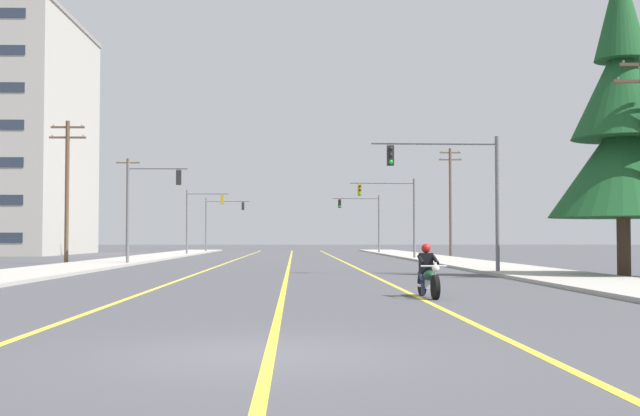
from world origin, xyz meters
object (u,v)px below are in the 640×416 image
object	(u,v)px
utility_pole_right_far	(450,198)
traffic_signal_near_left	(145,199)
traffic_signal_far_left	(219,217)
traffic_signal_near_right	(460,181)
traffic_signal_mid_left	(199,213)
traffic_signal_far_right	(366,215)
motorcycle_with_rider	(428,276)
utility_pole_left_near	(67,186)
conifer_tree_right_verge_near	(622,130)
traffic_signal_mid_right	(396,206)
utility_pole_left_far	(128,205)

from	to	relation	value
utility_pole_right_far	traffic_signal_near_left	bearing A→B (deg)	-133.64
traffic_signal_far_left	traffic_signal_near_right	bearing A→B (deg)	-74.12
traffic_signal_mid_left	traffic_signal_far_right	distance (m)	18.67
traffic_signal_near_right	traffic_signal_far_left	distance (m)	58.75
traffic_signal_mid_left	traffic_signal_far_left	world-z (taller)	same
motorcycle_with_rider	traffic_signal_near_left	bearing A→B (deg)	115.00
traffic_signal_near_right	utility_pole_right_far	xyz separation A→B (m)	(6.91, 37.87, 1.15)
traffic_signal_near_left	traffic_signal_mid_left	bearing A→B (deg)	90.05
traffic_signal_near_left	utility_pole_left_near	world-z (taller)	utility_pole_left_near
traffic_signal_near_right	traffic_signal_far_right	bearing A→B (deg)	89.88
traffic_signal_near_left	conifer_tree_right_verge_near	distance (m)	28.10
traffic_signal_near_right	conifer_tree_right_verge_near	xyz separation A→B (m)	(5.98, -3.41, 1.90)
traffic_signal_mid_left	utility_pole_right_far	xyz separation A→B (m)	(23.43, -3.23, 1.26)
traffic_signal_mid_left	utility_pole_left_near	bearing A→B (deg)	-101.36
motorcycle_with_rider	traffic_signal_far_left	distance (m)	71.62
motorcycle_with_rider	traffic_signal_mid_right	world-z (taller)	traffic_signal_mid_right
utility_pole_left_near	utility_pole_right_far	size ratio (longest dim) A/B	0.91
motorcycle_with_rider	traffic_signal_mid_left	size ratio (longest dim) A/B	0.35
motorcycle_with_rider	traffic_signal_far_left	xyz separation A→B (m)	(-12.29, 70.47, 3.52)
traffic_signal_near_right	traffic_signal_near_left	distance (m)	21.21
motorcycle_with_rider	traffic_signal_far_right	world-z (taller)	traffic_signal_far_right
utility_pole_left_far	conifer_tree_right_verge_near	size ratio (longest dim) A/B	0.68
traffic_signal_far_left	conifer_tree_right_verge_near	bearing A→B (deg)	-69.79
traffic_signal_mid_right	traffic_signal_near_left	bearing A→B (deg)	-143.44
utility_pole_left_far	conifer_tree_right_verge_near	world-z (taller)	conifer_tree_right_verge_near
utility_pole_left_near	utility_pole_right_far	world-z (taller)	utility_pole_right_far
utility_pole_left_near	utility_pole_left_far	size ratio (longest dim) A/B	1.00
traffic_signal_mid_right	conifer_tree_right_verge_near	xyz separation A→B (m)	(5.64, -29.22, 1.94)
traffic_signal_near_left	traffic_signal_far_right	world-z (taller)	same
traffic_signal_far_right	traffic_signal_far_left	bearing A→B (deg)	156.82
traffic_signal_far_right	utility_pole_right_far	bearing A→B (deg)	-59.87
utility_pole_right_far	traffic_signal_near_right	bearing A→B (deg)	-100.33
traffic_signal_far_right	utility_pole_left_near	bearing A→B (deg)	-122.45
traffic_signal_far_right	conifer_tree_right_verge_near	world-z (taller)	conifer_tree_right_verge_near
traffic_signal_near_left	traffic_signal_far_left	distance (m)	43.19
motorcycle_with_rider	utility_pole_left_far	xyz separation A→B (m)	(-19.10, 53.27, 4.14)
traffic_signal_far_right	traffic_signal_far_left	distance (m)	17.61
traffic_signal_near_right	traffic_signal_mid_right	world-z (taller)	same
conifer_tree_right_verge_near	traffic_signal_far_right	bearing A→B (deg)	96.32
traffic_signal_near_left	utility_pole_left_far	size ratio (longest dim) A/B	0.69
traffic_signal_near_left	traffic_signal_mid_right	distance (m)	20.97
utility_pole_right_far	utility_pole_left_near	bearing A→B (deg)	-141.69
traffic_signal_near_right	traffic_signal_mid_right	distance (m)	25.81
traffic_signal_near_right	traffic_signal_near_left	bearing A→B (deg)	141.09
traffic_signal_mid_right	traffic_signal_far_right	world-z (taller)	same
traffic_signal_far_left	utility_pole_left_near	size ratio (longest dim) A/B	0.69
utility_pole_right_far	utility_pole_left_far	distance (m)	29.83
utility_pole_left_far	traffic_signal_mid_right	bearing A→B (deg)	-30.17
traffic_signal_near_right	utility_pole_left_near	distance (m)	26.55
traffic_signal_near_left	conifer_tree_right_verge_near	size ratio (longest dim) A/B	0.47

